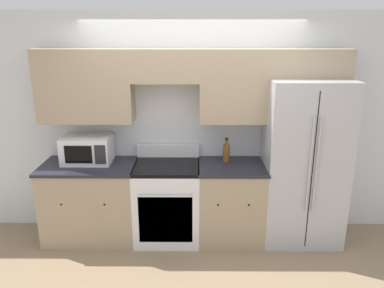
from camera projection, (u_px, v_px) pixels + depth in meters
The scene contains 8 objects.
ground_plane at pixel (192, 251), 4.22m from camera, with size 12.00×12.00×0.00m, color #937A5B.
wall_back at pixel (193, 110), 4.33m from camera, with size 8.00×0.39×2.60m.
lower_cabinets_left at pixel (91, 202), 4.38m from camera, with size 1.07×0.64×0.92m.
lower_cabinets_right at pixel (231, 202), 4.37m from camera, with size 0.76×0.64×0.92m.
oven_range at pixel (167, 201), 4.38m from camera, with size 0.74×0.65×1.08m.
refrigerator at pixel (303, 162), 4.26m from camera, with size 0.89×0.72×1.89m.
microwave at pixel (87, 149), 4.29m from camera, with size 0.55×0.38×0.31m.
bottle at pixel (226, 152), 4.33m from camera, with size 0.08×0.08×0.28m.
Camera 1 is at (0.03, -3.67, 2.40)m, focal length 35.00 mm.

